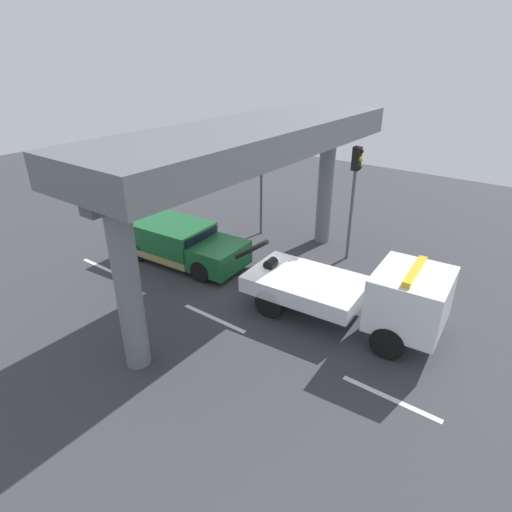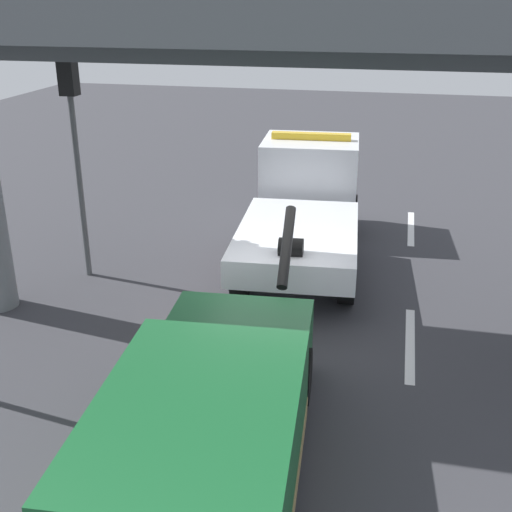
{
  "view_description": "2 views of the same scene",
  "coord_description": "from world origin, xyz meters",
  "px_view_note": "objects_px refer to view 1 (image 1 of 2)",
  "views": [
    {
      "loc": [
        8.15,
        -11.04,
        8.04
      ],
      "look_at": [
        -0.24,
        0.23,
        1.18
      ],
      "focal_mm": 30.03,
      "sensor_mm": 36.0,
      "label": 1
    },
    {
      "loc": [
        -10.08,
        -1.95,
        5.65
      ],
      "look_at": [
        1.07,
        0.55,
        0.94
      ],
      "focal_mm": 45.28,
      "sensor_mm": 36.0,
      "label": 2
    }
  ],
  "objects_px": {
    "towed_van_green": "(180,243)",
    "traffic_cone_orange": "(277,263)",
    "traffic_light_near": "(262,175)",
    "traffic_light_far": "(355,180)",
    "tow_truck_white": "(363,293)"
  },
  "relations": [
    {
      "from": "towed_van_green",
      "to": "traffic_cone_orange",
      "type": "bearing_deg",
      "value": 24.0
    },
    {
      "from": "towed_van_green",
      "to": "traffic_light_near",
      "type": "xyz_separation_m",
      "value": [
        1.01,
        4.33,
        2.08
      ]
    },
    {
      "from": "traffic_light_near",
      "to": "traffic_cone_orange",
      "type": "xyz_separation_m",
      "value": [
        2.71,
        -2.68,
        -2.58
      ]
    },
    {
      "from": "traffic_light_far",
      "to": "traffic_cone_orange",
      "type": "bearing_deg",
      "value": -123.76
    },
    {
      "from": "traffic_light_far",
      "to": "traffic_cone_orange",
      "type": "distance_m",
      "value": 4.48
    },
    {
      "from": "traffic_light_near",
      "to": "traffic_cone_orange",
      "type": "distance_m",
      "value": 4.6
    },
    {
      "from": "traffic_light_far",
      "to": "traffic_cone_orange",
      "type": "relative_size",
      "value": 7.73
    },
    {
      "from": "tow_truck_white",
      "to": "traffic_light_near",
      "type": "distance_m",
      "value": 8.35
    },
    {
      "from": "traffic_cone_orange",
      "to": "traffic_light_far",
      "type": "bearing_deg",
      "value": 56.24
    },
    {
      "from": "tow_truck_white",
      "to": "towed_van_green",
      "type": "height_order",
      "value": "tow_truck_white"
    },
    {
      "from": "traffic_cone_orange",
      "to": "towed_van_green",
      "type": "bearing_deg",
      "value": -156.0
    },
    {
      "from": "traffic_light_near",
      "to": "traffic_cone_orange",
      "type": "bearing_deg",
      "value": -44.68
    },
    {
      "from": "traffic_light_near",
      "to": "traffic_light_far",
      "type": "bearing_deg",
      "value": 0.0
    },
    {
      "from": "tow_truck_white",
      "to": "traffic_light_near",
      "type": "relative_size",
      "value": 1.87
    },
    {
      "from": "tow_truck_white",
      "to": "traffic_light_far",
      "type": "xyz_separation_m",
      "value": [
        -2.49,
        4.27,
        2.19
      ]
    }
  ]
}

